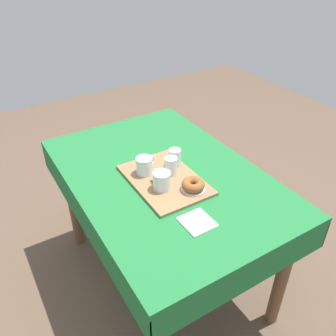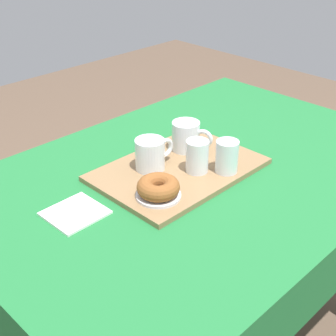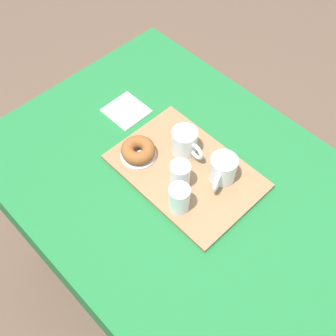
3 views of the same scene
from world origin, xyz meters
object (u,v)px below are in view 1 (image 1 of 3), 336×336
(tea_mug_left, at_px, (161,181))
(donut_plate_left, at_px, (193,189))
(water_glass_near, at_px, (171,167))
(water_glass_far, at_px, (175,158))
(dining_table, at_px, (164,192))
(sugar_donut_left, at_px, (193,185))
(serving_tray, at_px, (165,180))
(paper_napkin, at_px, (197,222))
(tea_mug_right, at_px, (145,166))

(tea_mug_left, relative_size, donut_plate_left, 1.08)
(donut_plate_left, bearing_deg, water_glass_near, 6.72)
(water_glass_far, relative_size, donut_plate_left, 0.79)
(dining_table, distance_m, sugar_donut_left, 0.25)
(serving_tray, relative_size, sugar_donut_left, 4.17)
(paper_napkin, bearing_deg, water_glass_near, -13.66)
(water_glass_near, relative_size, donut_plate_left, 0.79)
(sugar_donut_left, bearing_deg, water_glass_far, -9.89)
(serving_tray, height_order, tea_mug_left, tea_mug_left)
(serving_tray, relative_size, water_glass_near, 5.01)
(dining_table, distance_m, serving_tray, 0.14)
(tea_mug_left, xyz_separation_m, paper_napkin, (-0.26, -0.02, -0.05))
(tea_mug_right, distance_m, water_glass_near, 0.13)
(dining_table, distance_m, paper_napkin, 0.39)
(sugar_donut_left, bearing_deg, serving_tray, 25.49)
(tea_mug_left, distance_m, sugar_donut_left, 0.14)
(water_glass_far, distance_m, sugar_donut_left, 0.22)
(tea_mug_left, xyz_separation_m, donut_plate_left, (-0.08, -0.12, -0.04))
(water_glass_far, bearing_deg, tea_mug_left, 130.35)
(tea_mug_left, relative_size, paper_napkin, 0.93)
(dining_table, relative_size, donut_plate_left, 11.49)
(tea_mug_left, relative_size, water_glass_far, 1.37)
(serving_tray, bearing_deg, water_glass_near, -66.48)
(water_glass_near, relative_size, water_glass_far, 1.00)
(serving_tray, bearing_deg, sugar_donut_left, -154.51)
(dining_table, relative_size, water_glass_far, 14.57)
(tea_mug_left, bearing_deg, paper_napkin, -176.64)
(tea_mug_right, bearing_deg, water_glass_far, -96.12)
(serving_tray, bearing_deg, donut_plate_left, -154.51)
(serving_tray, distance_m, tea_mug_left, 0.09)
(donut_plate_left, bearing_deg, paper_napkin, 150.24)
(tea_mug_right, bearing_deg, sugar_donut_left, -151.89)
(dining_table, xyz_separation_m, tea_mug_right, (0.04, 0.09, 0.17))
(tea_mug_left, height_order, tea_mug_right, same)
(dining_table, xyz_separation_m, tea_mug_left, (-0.11, 0.08, 0.17))
(donut_plate_left, relative_size, paper_napkin, 0.86)
(water_glass_far, height_order, paper_napkin, water_glass_far)
(water_glass_near, relative_size, sugar_donut_left, 0.83)
(paper_napkin, bearing_deg, dining_table, -9.66)
(donut_plate_left, bearing_deg, sugar_donut_left, 0.00)
(tea_mug_left, xyz_separation_m, water_glass_near, (0.08, -0.10, -0.00))
(water_glass_near, xyz_separation_m, paper_napkin, (-0.34, 0.08, -0.05))
(dining_table, bearing_deg, water_glass_far, -75.72)
(dining_table, height_order, sugar_donut_left, sugar_donut_left)
(water_glass_far, bearing_deg, tea_mug_right, 83.88)
(serving_tray, height_order, paper_napkin, serving_tray)
(tea_mug_right, relative_size, paper_napkin, 0.90)
(tea_mug_right, relative_size, sugar_donut_left, 1.10)
(tea_mug_right, xyz_separation_m, water_glass_near, (-0.07, -0.11, -0.00))
(serving_tray, distance_m, tea_mug_right, 0.12)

